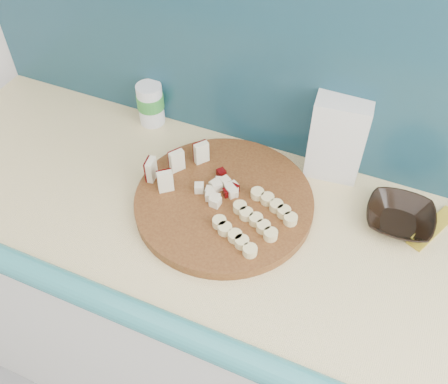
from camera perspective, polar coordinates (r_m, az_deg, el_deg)
The scene contains 9 objects.
kitchen_counter at distance 1.52m, azimuth 9.91°, elevation -17.26°, with size 2.20×0.63×0.91m.
backsplash at distance 1.17m, azimuth 18.53°, elevation 10.91°, with size 2.20×0.02×0.50m, color teal.
cutting_board at distance 1.19m, azimuth 0.00°, elevation -1.09°, with size 0.42×0.42×0.03m, color #42200E.
apple_wedges at distance 1.22m, azimuth -5.78°, elevation 3.03°, with size 0.12×0.16×0.06m.
apple_chunks at distance 1.18m, azimuth -0.85°, elevation 0.41°, with size 0.07×0.07×0.02m.
banana_slices at distance 1.12m, azimuth 3.59°, elevation -3.25°, with size 0.18×0.19×0.02m.
brown_bowl at distance 1.21m, azimuth 19.43°, elevation -2.84°, with size 0.16×0.16×0.04m, color black.
flour_bag at distance 1.24m, azimuth 12.87°, elevation 6.22°, with size 0.13×0.09×0.22m, color silver.
canister at distance 1.40m, azimuth -8.40°, elevation 9.98°, with size 0.07×0.07×0.12m.
Camera 1 is at (0.13, 0.82, 1.81)m, focal length 40.00 mm.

